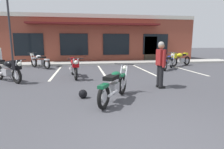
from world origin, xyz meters
TOP-DOWN VIEW (x-y plane):
  - ground_plane at (0.00, 3.70)m, footprint 80.00×80.00m
  - sidewalk_kerb at (0.00, 11.45)m, footprint 22.00×1.80m
  - brick_storefront_building at (0.00, 15.53)m, footprint 17.00×6.77m
  - painted_stall_lines at (-0.00, 7.85)m, footprint 10.21×4.80m
  - motorcycle_foreground_classic at (-0.21, 2.47)m, footprint 1.33×1.88m
  - motorcycle_red_sportbike at (-4.13, 5.63)m, footprint 1.68×1.62m
  - motorcycle_black_cruiser at (-1.48, 6.13)m, footprint 0.74×2.10m
  - motorcycle_silver_naked at (4.10, 7.94)m, footprint 1.57×1.72m
  - motorcycle_green_cafe_racer at (-3.74, 9.67)m, footprint 1.62×1.68m
  - motorcycle_orange_scrambler at (5.58, 9.29)m, footprint 1.96×1.17m
  - person_in_black_shirt at (1.69, 3.68)m, footprint 0.28×0.60m
  - helmet_on_pavement at (-1.10, 2.84)m, footprint 0.26×0.26m
  - parking_lot_lamp_post at (-5.58, 10.23)m, footprint 0.24×0.76m

SIDE VIEW (x-z plane):
  - ground_plane at x=0.00m, z-range 0.00..0.00m
  - painted_stall_lines at x=0.00m, z-range 0.00..0.01m
  - sidewalk_kerb at x=0.00m, z-range 0.00..0.14m
  - helmet_on_pavement at x=-1.10m, z-range 0.00..0.26m
  - motorcycle_foreground_classic at x=-0.21m, z-range -0.03..0.95m
  - motorcycle_silver_naked at x=4.10m, z-range -0.03..0.95m
  - motorcycle_green_cafe_racer at x=-3.74m, z-range -0.03..0.95m
  - motorcycle_red_sportbike at x=-4.13m, z-range 0.04..1.02m
  - motorcycle_black_cruiser at x=-1.48m, z-range 0.04..1.02m
  - motorcycle_orange_scrambler at x=5.58m, z-range 0.04..1.02m
  - person_in_black_shirt at x=1.69m, z-range 0.11..1.79m
  - brick_storefront_building at x=0.00m, z-range 0.00..3.83m
  - parking_lot_lamp_post at x=-5.58m, z-range 0.71..5.28m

